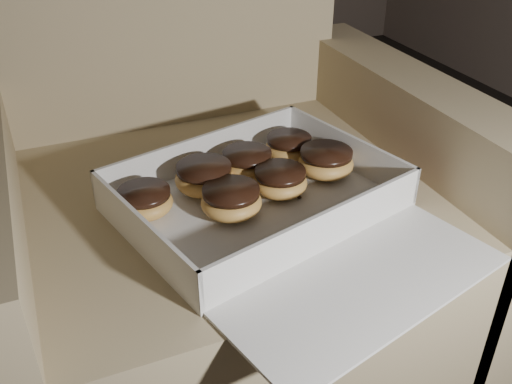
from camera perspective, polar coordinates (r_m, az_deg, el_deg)
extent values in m
cube|color=tan|center=(1.06, -3.25, -7.97)|extent=(0.67, 0.67, 0.39)
cube|color=tan|center=(0.99, -23.82, -9.64)|extent=(0.11, 0.67, 0.52)
cube|color=tan|center=(1.16, 13.67, -0.84)|extent=(0.11, 0.67, 0.52)
cube|color=silver|center=(0.87, 0.00, -1.34)|extent=(0.45, 0.38, 0.01)
cube|color=silver|center=(0.96, -5.28, 4.08)|extent=(0.38, 0.11, 0.06)
cube|color=silver|center=(0.76, 6.62, -3.92)|extent=(0.38, 0.11, 0.06)
cube|color=silver|center=(0.77, -11.44, -4.04)|extent=(0.08, 0.29, 0.06)
cube|color=silver|center=(0.97, 9.08, 4.16)|extent=(0.08, 0.29, 0.06)
cube|color=#B94A59|center=(0.97, 9.27, 4.23)|extent=(0.08, 0.28, 0.05)
cube|color=silver|center=(0.74, 10.96, -9.08)|extent=(0.41, 0.26, 0.01)
ellipsoid|color=#BA8C41|center=(0.83, -2.49, -1.02)|extent=(0.09, 0.09, 0.04)
cylinder|color=black|center=(0.82, -2.52, 0.08)|extent=(0.08, 0.08, 0.01)
ellipsoid|color=#BA8C41|center=(0.85, -11.06, -1.07)|extent=(0.08, 0.08, 0.04)
cylinder|color=black|center=(0.84, -11.18, -0.08)|extent=(0.08, 0.08, 0.01)
ellipsoid|color=#BA8C41|center=(0.99, 3.30, 4.40)|extent=(0.08, 0.08, 0.04)
cylinder|color=black|center=(0.98, 3.33, 5.29)|extent=(0.08, 0.08, 0.01)
ellipsoid|color=#BA8C41|center=(0.89, -5.18, 1.31)|extent=(0.09, 0.09, 0.04)
cylinder|color=black|center=(0.88, -5.24, 2.39)|extent=(0.09, 0.09, 0.01)
ellipsoid|color=#BA8C41|center=(0.94, 6.98, 2.87)|extent=(0.09, 0.09, 0.04)
cylinder|color=black|center=(0.93, 7.06, 3.90)|extent=(0.08, 0.08, 0.01)
ellipsoid|color=#BA8C41|center=(0.93, -0.89, 2.78)|extent=(0.09, 0.09, 0.04)
cylinder|color=black|center=(0.92, -0.90, 3.76)|extent=(0.08, 0.08, 0.01)
ellipsoid|color=#BA8C41|center=(0.88, 2.42, 0.96)|extent=(0.08, 0.08, 0.04)
cylinder|color=black|center=(0.87, 2.45, 1.95)|extent=(0.08, 0.08, 0.01)
ellipsoid|color=black|center=(0.88, 4.35, -0.53)|extent=(0.01, 0.01, 0.00)
ellipsoid|color=black|center=(0.79, 3.86, -4.80)|extent=(0.01, 0.01, 0.00)
ellipsoid|color=black|center=(0.80, 6.31, -4.66)|extent=(0.01, 0.01, 0.00)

